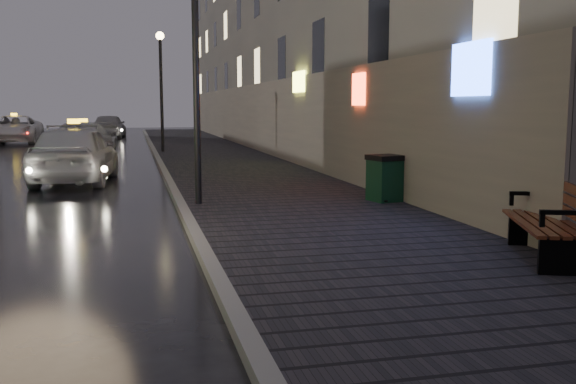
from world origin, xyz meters
name	(u,v)px	position (x,y,z in m)	size (l,w,h in m)	color
ground	(89,299)	(0.00, 0.00, 0.00)	(120.00, 120.00, 0.00)	black
sidewalk	(211,154)	(3.90, 21.00, 0.07)	(4.60, 58.00, 0.15)	black
curb	(156,155)	(1.50, 21.00, 0.07)	(0.20, 58.00, 0.15)	slate
building_near	(263,19)	(7.10, 25.00, 6.50)	(1.80, 50.00, 13.00)	#605B54
lamp_near	(196,41)	(1.85, 6.00, 3.49)	(0.36, 0.36, 5.28)	black
lamp_far	(161,76)	(1.85, 22.00, 3.49)	(0.36, 0.36, 5.28)	black
bench	(551,221)	(5.93, -0.06, 0.67)	(1.38, 2.15, 1.04)	black
trash_bin	(385,178)	(5.80, 5.42, 0.65)	(0.78, 0.78, 0.99)	black
taxi_near	(75,154)	(-1.06, 11.73, 0.84)	(1.99, 4.94, 1.68)	silver
taxi_mid	(84,141)	(-1.41, 20.26, 0.77)	(2.15, 5.29, 1.53)	silver
taxi_far	(15,129)	(-6.24, 33.46, 0.82)	(2.71, 5.87, 1.63)	white
car_far	(109,126)	(-1.00, 38.51, 0.82)	(1.94, 4.83, 1.65)	#98979E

